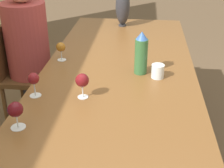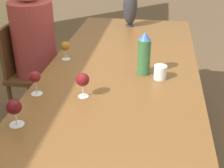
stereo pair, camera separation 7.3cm
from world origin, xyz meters
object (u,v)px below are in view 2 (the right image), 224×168
Objects in this scene: water_tumbler at (160,72)px; wine_glass_4 at (14,108)px; water_bottle at (144,54)px; person_far at (36,48)px; vase at (130,7)px; chair_far at (30,69)px; wine_glass_1 at (35,78)px; wine_glass_2 at (83,80)px; wine_glass_0 at (65,47)px.

wine_glass_4 is (-0.61, 0.66, 0.05)m from water_tumbler.
person_far is at bearing 61.29° from water_bottle.
vase is (1.01, 0.19, 0.05)m from water_bottle.
water_bottle is 1.19m from chair_far.
vase is at bearing -55.31° from person_far.
water_tumbler is 0.24× the size of vase.
wine_glass_1 is (-0.31, 0.68, 0.06)m from water_tumbler.
vase is at bearing -15.48° from wine_glass_1.
person_far reaches higher than vase.
water_tumbler is 0.61× the size of wine_glass_1.
water_bottle is at bearing -57.69° from wine_glass_1.
wine_glass_4 is 1.31m from chair_far.
vase reaches higher than water_bottle.
wine_glass_2 is at bearing 138.79° from water_bottle.
wine_glass_1 is at bearing 92.60° from wine_glass_2.
water_tumbler is 0.60× the size of wine_glass_2.
water_tumbler is (-0.06, -0.11, -0.09)m from water_bottle.
water_bottle reaches higher than wine_glass_4.
wine_glass_1 is (-0.36, 0.57, -0.03)m from water_bottle.
person_far reaches higher than chair_far.
vase is 0.27× the size of person_far.
water_bottle is 2.11× the size of wine_glass_0.
wine_glass_2 is 0.16× the size of chair_far.
wine_glass_2 is at bearing -153.75° from wine_glass_0.
vase is 1.72m from wine_glass_4.
wine_glass_1 reaches higher than wine_glass_0.
vase is at bearing -22.78° from wine_glass_0.
wine_glass_2 is 1.07m from person_far.
vase reaches higher than water_tumbler.
wine_glass_1 is 1.02× the size of wine_glass_4.
person_far reaches higher than wine_glass_4.
vase is 2.68× the size of wine_glass_0.
water_tumbler is 0.63× the size of wine_glass_4.
wine_glass_4 is (-0.67, 0.56, -0.04)m from water_bottle.
water_bottle is 0.47m from wine_glass_2.
chair_far is 0.69× the size of person_far.
wine_glass_0 is 0.15× the size of chair_far.
person_far reaches higher than water_tumbler.
water_tumbler is at bearing -65.80° from wine_glass_1.
water_tumbler is 0.10× the size of chair_far.
water_bottle is 0.58m from wine_glass_0.
person_far is (0.51, 0.92, -0.21)m from water_bottle.
person_far is (0.87, 0.35, -0.17)m from wine_glass_1.
wine_glass_4 is at bearing 141.68° from wine_glass_2.
wine_glass_1 is 0.95m from person_far.
wine_glass_2 is (-0.50, -0.25, 0.01)m from wine_glass_0.
wine_glass_2 is 1.16m from chair_far.
wine_glass_2 is (-0.35, 0.31, -0.03)m from water_bottle.
wine_glass_0 is at bearing 72.61° from water_tumbler.
person_far is (1.17, 0.37, -0.17)m from wine_glass_4.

